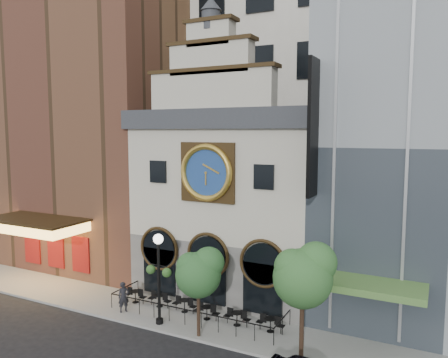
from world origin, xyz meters
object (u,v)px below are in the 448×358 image
Objects in this scene: bistro_0 at (135,295)px; tree_right at (304,273)px; lamppost at (159,269)px; bistro_2 at (185,305)px; tree_left at (199,271)px; bistro_1 at (159,299)px; bistro_4 at (237,317)px; bistro_5 at (270,324)px; bistro_3 at (207,311)px; pedestrian at (124,297)px.

tree_right is at bearing -9.01° from bistro_0.
bistro_0 is at bearing 153.09° from lamppost.
tree_left is (2.35, -2.26, 3.08)m from bistro_2.
bistro_4 is at bearing -2.46° from bistro_1.
bistro_1 is at bearing 4.59° from bistro_0.
lamppost is at bearing 174.47° from tree_left.
bistro_4 is 1.00× the size of bistro_5.
lamppost reaches higher than bistro_4.
bistro_1 and bistro_3 have the same top height.
pedestrian reaches higher than bistro_0.
bistro_1 is 3.53m from bistro_3.
bistro_1 and bistro_5 have the same top height.
pedestrian is (-1.47, -1.62, 0.45)m from bistro_1.
bistro_5 is 8.98m from pedestrian.
bistro_0 is 1.00× the size of bistro_3.
tree_left is at bearing -19.57° from bistro_0.
bistro_2 is 5.55m from bistro_5.
pedestrian is at bearing 176.17° from lamppost.
bistro_4 is at bearing -0.73° from bistro_0.
lamppost is (2.86, -0.36, 2.28)m from pedestrian.
pedestrian is at bearing -132.22° from bistro_1.
bistro_0 is at bearing 48.22° from pedestrian.
lamppost is (3.15, -1.84, 2.74)m from bistro_0.
bistro_2 is at bearing 176.16° from bistro_4.
bistro_0 is 1.77m from bistro_1.
bistro_3 is 7.41m from tree_right.
bistro_1 is at bearing -179.72° from bistro_2.
tree_left is (-1.25, -2.02, 3.08)m from bistro_4.
tree_right reaches higher than tree_left.
pedestrian reaches higher than bistro_4.
bistro_5 is 6.83m from lamppost.
bistro_3 is at bearing -1.43° from bistro_0.
bistro_3 and bistro_5 have the same top height.
bistro_5 is at bearing -43.31° from pedestrian.
lamppost reaches higher than bistro_3.
bistro_1 is at bearing 151.65° from tree_left.
tree_right is (4.29, -1.73, 3.70)m from bistro_4.
bistro_0 and bistro_1 have the same top height.
bistro_2 is 8.93m from tree_right.
tree_right is (8.32, 0.02, 0.96)m from lamppost.
bistro_4 is at bearing 1.20° from bistro_3.
bistro_4 is 7.04m from pedestrian.
bistro_3 is 0.86× the size of pedestrian.
tree_right reaches higher than lamppost.
bistro_0 is at bearing 160.43° from tree_left.
pedestrian is 0.35× the size of lamppost.
bistro_1 is (1.76, 0.14, 0.00)m from bistro_0.
pedestrian reaches higher than bistro_5.
bistro_3 is at bearing -178.80° from bistro_4.
bistro_1 is 0.31× the size of lamppost.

